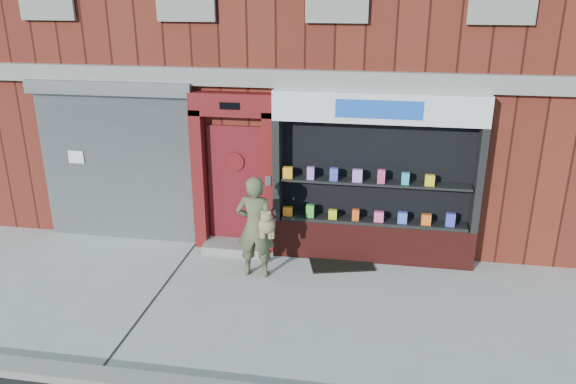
# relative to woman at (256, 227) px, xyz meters

# --- Properties ---
(ground) EXTENTS (80.00, 80.00, 0.00)m
(ground) POSITION_rel_woman_xyz_m (0.14, -0.86, -0.88)
(ground) COLOR #9E9E99
(ground) RESTS_ON ground
(building) EXTENTS (12.00, 8.16, 8.00)m
(building) POSITION_rel_woman_xyz_m (0.14, 5.13, 3.12)
(building) COLOR #591C14
(building) RESTS_ON ground
(shutter_bay) EXTENTS (3.10, 0.30, 3.04)m
(shutter_bay) POSITION_rel_woman_xyz_m (-2.86, 1.06, 0.83)
(shutter_bay) COLOR gray
(shutter_bay) RESTS_ON ground
(red_door_bay) EXTENTS (1.52, 0.58, 2.90)m
(red_door_bay) POSITION_rel_woman_xyz_m (-0.61, 1.00, 0.57)
(red_door_bay) COLOR #500D0F
(red_door_bay) RESTS_ON ground
(pharmacy_bay) EXTENTS (3.50, 0.41, 3.00)m
(pharmacy_bay) POSITION_rel_woman_xyz_m (1.88, 0.95, 0.49)
(pharmacy_bay) COLOR #531713
(pharmacy_bay) RESTS_ON ground
(woman) EXTENTS (0.68, 0.47, 1.75)m
(woman) POSITION_rel_woman_xyz_m (0.00, 0.00, 0.00)
(woman) COLOR #4F5638
(woman) RESTS_ON ground
(doormat) EXTENTS (1.25, 1.02, 0.03)m
(doormat) POSITION_rel_woman_xyz_m (1.37, 0.69, -0.87)
(doormat) COLOR black
(doormat) RESTS_ON ground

